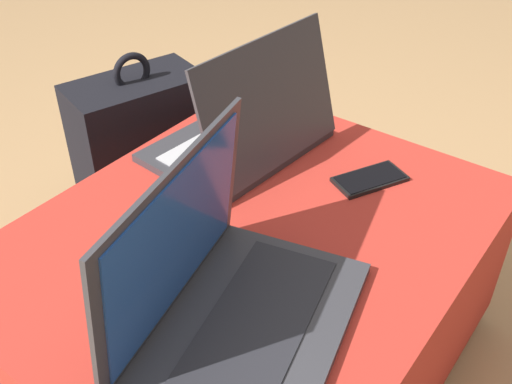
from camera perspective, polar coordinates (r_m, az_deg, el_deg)
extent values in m
plane|color=tan|center=(1.31, -0.45, -16.52)|extent=(14.00, 14.00, 0.00)
cube|color=maroon|center=(1.29, -0.46, -15.85)|extent=(0.83, 0.66, 0.05)
cube|color=#B22D23|center=(1.15, -0.51, -9.96)|extent=(0.86, 0.69, 0.33)
cube|color=#333338|center=(0.86, -0.47, -12.90)|extent=(0.42, 0.33, 0.02)
cube|color=#232328|center=(0.86, -0.09, -12.61)|extent=(0.35, 0.21, 0.00)
cube|color=#333338|center=(0.81, -7.76, -4.37)|extent=(0.37, 0.12, 0.25)
cube|color=#1E4799|center=(0.81, -7.45, -4.49)|extent=(0.33, 0.10, 0.22)
cube|color=#333338|center=(1.24, -1.91, 4.54)|extent=(0.37, 0.27, 0.02)
cube|color=#B2B2B7|center=(1.24, -2.12, 5.01)|extent=(0.32, 0.16, 0.00)
cube|color=#333338|center=(1.13, 1.38, 8.39)|extent=(0.35, 0.10, 0.24)
cube|color=black|center=(1.13, 1.19, 8.41)|extent=(0.31, 0.08, 0.21)
cube|color=black|center=(1.16, 10.79, 1.20)|extent=(0.15, 0.12, 0.01)
cube|color=black|center=(1.16, 10.82, 1.39)|extent=(0.14, 0.11, 0.00)
cube|color=black|center=(1.52, -10.62, 2.77)|extent=(0.34, 0.25, 0.45)
cube|color=black|center=(1.64, -11.90, 1.80)|extent=(0.25, 0.13, 0.20)
torus|color=black|center=(1.40, -11.74, 11.15)|extent=(0.09, 0.04, 0.09)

